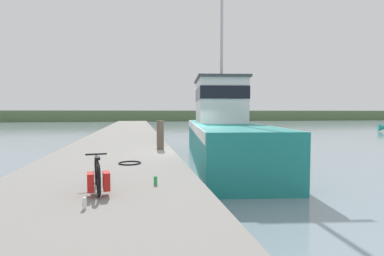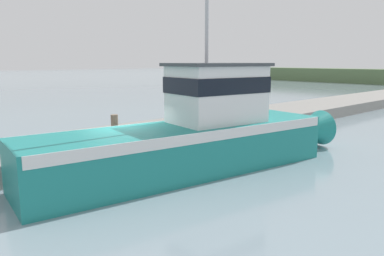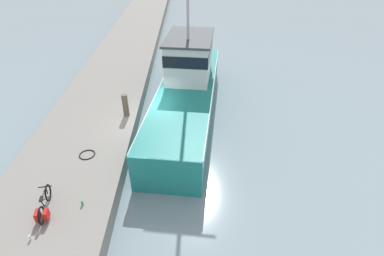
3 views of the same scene
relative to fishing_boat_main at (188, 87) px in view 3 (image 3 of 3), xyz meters
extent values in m
plane|color=gray|center=(-1.93, -2.38, -1.46)|extent=(320.00, 320.00, 0.00)
cube|color=gray|center=(-4.99, -2.38, -1.07)|extent=(4.63, 80.00, 0.80)
cube|color=teal|center=(-0.10, -0.76, -0.56)|extent=(4.39, 12.27, 1.80)
cone|color=teal|center=(0.83, 6.26, -0.56)|extent=(1.98, 2.37, 1.71)
cube|color=white|center=(-0.10, -0.76, 0.16)|extent=(4.41, 12.04, 0.36)
cube|color=white|center=(0.10, 0.73, 1.42)|extent=(2.70, 3.67, 2.16)
cube|color=black|center=(0.10, 0.73, 1.80)|extent=(2.75, 3.74, 0.60)
cube|color=#3D4247|center=(0.10, 0.73, 2.56)|extent=(2.91, 3.96, 0.12)
torus|color=black|center=(-4.80, -8.61, -0.36)|extent=(0.16, 0.61, 0.61)
torus|color=black|center=(-4.98, -7.59, -0.36)|extent=(0.16, 0.61, 0.61)
cylinder|color=black|center=(-4.83, -8.44, -0.43)|extent=(0.09, 0.35, 0.17)
cylinder|color=black|center=(-4.87, -8.23, -0.27)|extent=(0.06, 0.14, 0.46)
cylinder|color=black|center=(-4.84, -8.39, -0.20)|extent=(0.11, 0.46, 0.35)
cylinder|color=black|center=(-4.91, -7.97, -0.28)|extent=(0.15, 0.65, 0.47)
cylinder|color=black|center=(-4.92, -7.92, -0.05)|extent=(0.12, 0.53, 0.05)
cylinder|color=black|center=(-4.97, -7.62, -0.21)|extent=(0.05, 0.10, 0.31)
cylinder|color=black|center=(-4.97, -7.65, -0.01)|extent=(0.44, 0.11, 0.04)
cube|color=black|center=(-4.87, -8.21, -0.01)|extent=(0.14, 0.25, 0.05)
cube|color=red|center=(-4.95, -8.58, -0.39)|extent=(0.17, 0.34, 0.34)
cube|color=red|center=(-4.67, -8.53, -0.39)|extent=(0.17, 0.34, 0.34)
cylinder|color=brown|center=(-3.18, -1.89, -0.07)|extent=(0.29, 0.29, 1.20)
torus|color=black|center=(-4.34, -5.13, -0.65)|extent=(0.67, 0.67, 0.04)
cylinder|color=silver|center=(-4.94, -9.29, -0.57)|extent=(0.06, 0.06, 0.19)
cylinder|color=green|center=(-3.73, -7.90, -0.57)|extent=(0.08, 0.08, 0.19)
camera|label=1|loc=(-4.09, -14.25, 0.90)|focal=28.00mm
camera|label=2|loc=(10.11, -9.75, 2.70)|focal=35.00mm
camera|label=3|loc=(0.04, -15.15, 7.48)|focal=28.00mm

